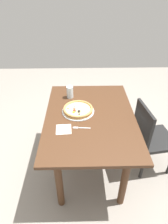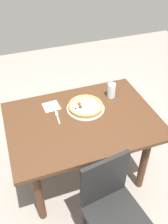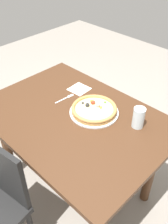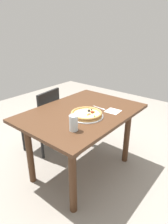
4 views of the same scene
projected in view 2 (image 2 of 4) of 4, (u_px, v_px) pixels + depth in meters
ground_plane at (83, 174)px, 2.63m from camera, size 6.00×6.00×0.00m
dining_table at (82, 129)px, 2.22m from camera, size 1.27×0.91×0.76m
chair_near at (112, 206)px, 1.84m from camera, size 0.45×0.45×0.87m
plate at (86, 108)px, 2.24m from camera, size 0.33×0.33×0.01m
pizza at (85, 106)px, 2.23m from camera, size 0.31×0.31×0.05m
fork at (58, 116)px, 2.16m from camera, size 0.03×0.17×0.00m
drinking_glass at (111, 90)px, 2.34m from camera, size 0.07×0.07×0.14m
napkin at (51, 106)px, 2.27m from camera, size 0.15×0.15×0.00m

